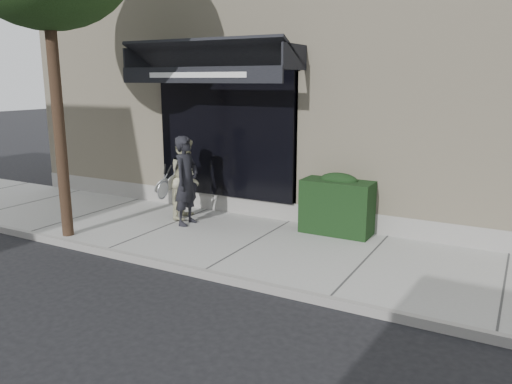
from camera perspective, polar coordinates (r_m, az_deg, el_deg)
The scene contains 7 objects.
ground at distance 8.91m, azimuth -0.28°, elevation -6.44°, with size 80.00×80.00×0.00m, color black.
sidewalk at distance 8.89m, azimuth -0.28°, elevation -6.07°, with size 20.00×3.00×0.12m, color gray.
curb at distance 7.65m, azimuth -6.00°, elevation -9.25°, with size 20.00×0.10×0.14m, color gray.
building_facade at distance 12.98m, azimuth 10.59°, elevation 11.69°, with size 14.30×8.04×5.64m.
hedge at distance 9.39m, azimuth 9.34°, elevation -1.42°, with size 1.30×0.70×1.14m.
pedestrian_front at distance 9.82m, azimuth -8.00°, elevation 1.27°, with size 0.69×0.85×1.75m.
pedestrian_back at distance 10.32m, azimuth -7.98°, elevation 1.59°, with size 0.82×0.94×1.66m.
Camera 1 is at (4.09, -7.36, 2.92)m, focal length 35.00 mm.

